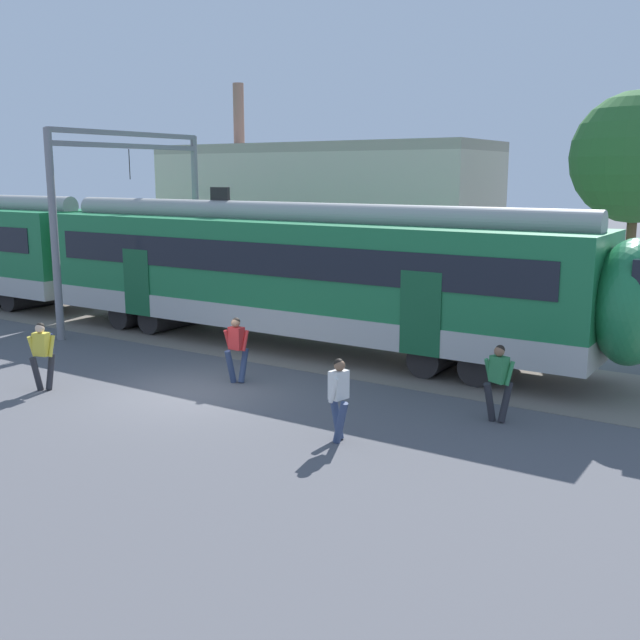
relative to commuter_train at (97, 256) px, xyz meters
The scene contains 10 objects.
ground_plane 10.91m from the commuter_train, 29.51° to the right, with size 160.00×160.00×0.00m, color #515156.
track_bed 3.35m from the commuter_train, behind, with size 80.00×4.40×0.01m, color slate.
commuter_train is the anchor object (origin of this frame).
pedestrian_yellow 9.46m from the commuter_train, 48.76° to the right, with size 0.53×0.70×1.67m.
pedestrian_red 10.55m from the commuter_train, 22.56° to the right, with size 0.54×0.63×1.67m.
pedestrian_white 15.34m from the commuter_train, 23.84° to the right, with size 0.61×0.60×1.67m.
pedestrian_green 16.57m from the commuter_train, 11.77° to the right, with size 0.65×0.57×1.67m.
catenary_gantry 2.78m from the commuter_train, ahead, with size 0.24×6.64×6.53m.
background_building 10.28m from the commuter_train, 71.49° to the left, with size 14.99×5.00×9.20m.
street_tree_right 18.76m from the commuter_train, 27.74° to the left, with size 4.30×4.30×7.82m.
Camera 1 is at (11.97, -12.78, 5.14)m, focal length 42.00 mm.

